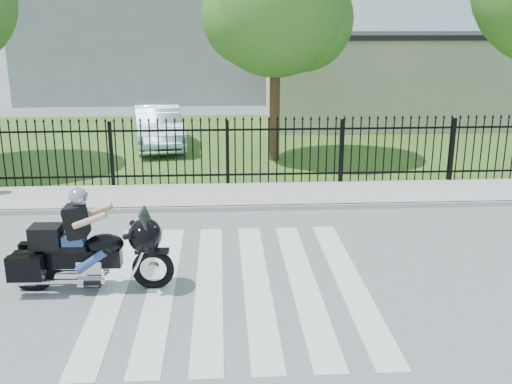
{
  "coord_description": "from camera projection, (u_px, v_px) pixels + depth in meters",
  "views": [
    {
      "loc": [
        -0.16,
        -9.3,
        4.38
      ],
      "look_at": [
        0.52,
        2.14,
        1.0
      ],
      "focal_mm": 42.0,
      "sensor_mm": 36.0,
      "label": 1
    }
  ],
  "objects": [
    {
      "name": "building_low",
      "position": [
        389.0,
        80.0,
        25.38
      ],
      "size": [
        10.0,
        6.0,
        3.5
      ],
      "primitive_type": "cube",
      "color": "#BEB09E",
      "rests_on": "ground"
    },
    {
      "name": "crosswalk",
      "position": [
        233.0,
        284.0,
        10.15
      ],
      "size": [
        5.0,
        5.5,
        0.01
      ],
      "primitive_type": null,
      "color": "silver",
      "rests_on": "ground"
    },
    {
      "name": "sidewalk",
      "position": [
        229.0,
        196.0,
        14.92
      ],
      "size": [
        40.0,
        2.0,
        0.12
      ],
      "primitive_type": "cube",
      "color": "#ADAAA3",
      "rests_on": "ground"
    },
    {
      "name": "tree_mid",
      "position": [
        276.0,
        6.0,
        17.54
      ],
      "size": [
        4.2,
        4.2,
        6.78
      ],
      "color": "#382316",
      "rests_on": "ground"
    },
    {
      "name": "parked_car",
      "position": [
        158.0,
        127.0,
        20.5
      ],
      "size": [
        2.21,
        4.53,
        1.43
      ],
      "primitive_type": "imported",
      "rotation": [
        0.0,
        0.0,
        0.17
      ],
      "color": "#ABC9D8",
      "rests_on": "grass_strip"
    },
    {
      "name": "building_low_roof",
      "position": [
        392.0,
        35.0,
        24.85
      ],
      "size": [
        10.2,
        6.2,
        0.2
      ],
      "primitive_type": "cube",
      "color": "black",
      "rests_on": "building_low"
    },
    {
      "name": "iron_fence",
      "position": [
        228.0,
        154.0,
        15.64
      ],
      "size": [
        26.0,
        0.04,
        1.8
      ],
      "color": "black",
      "rests_on": "ground"
    },
    {
      "name": "ground",
      "position": [
        233.0,
        284.0,
        10.15
      ],
      "size": [
        120.0,
        120.0,
        0.0
      ],
      "primitive_type": "plane",
      "color": "slate",
      "rests_on": "ground"
    },
    {
      "name": "grass_strip",
      "position": [
        226.0,
        142.0,
        21.64
      ],
      "size": [
        40.0,
        12.0,
        0.02
      ],
      "primitive_type": "cube",
      "color": "#33591E",
      "rests_on": "ground"
    },
    {
      "name": "curb",
      "position": [
        229.0,
        208.0,
        13.97
      ],
      "size": [
        40.0,
        0.12,
        0.12
      ],
      "primitive_type": "cube",
      "color": "#ADAAA3",
      "rests_on": "ground"
    },
    {
      "name": "motorcycle_rider",
      "position": [
        86.0,
        248.0,
        9.79
      ],
      "size": [
        2.72,
        0.83,
        1.79
      ],
      "rotation": [
        0.0,
        0.0,
        -0.03
      ],
      "color": "black",
      "rests_on": "ground"
    }
  ]
}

